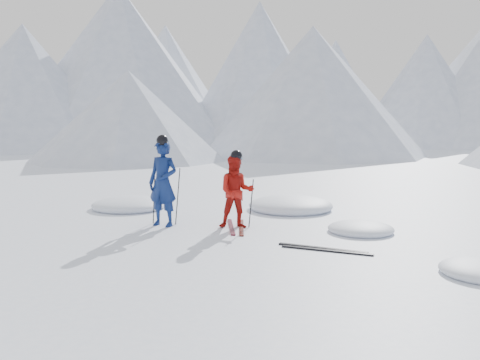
# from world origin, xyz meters

# --- Properties ---
(ground) EXTENTS (160.00, 160.00, 0.00)m
(ground) POSITION_xyz_m (0.00, 0.00, 0.00)
(ground) COLOR white
(ground) RESTS_ON ground
(mountain_range) EXTENTS (106.15, 62.94, 15.53)m
(mountain_range) POSITION_xyz_m (5.71, 35.31, 6.72)
(mountain_range) COLOR #B2BCD1
(mountain_range) RESTS_ON ground
(skier_blue) EXTENTS (0.78, 0.58, 1.97)m
(skier_blue) POSITION_xyz_m (-3.55, 0.40, 0.98)
(skier_blue) COLOR navy
(skier_blue) RESTS_ON ground
(skier_red) EXTENTS (0.95, 0.84, 1.64)m
(skier_red) POSITION_xyz_m (-1.89, 0.66, 0.82)
(skier_red) COLOR #AA140D
(skier_red) RESTS_ON ground
(pole_blue_left) EXTENTS (0.13, 0.09, 1.31)m
(pole_blue_left) POSITION_xyz_m (-3.85, 0.55, 0.66)
(pole_blue_left) COLOR black
(pole_blue_left) RESTS_ON ground
(pole_blue_right) EXTENTS (0.13, 0.08, 1.31)m
(pole_blue_right) POSITION_xyz_m (-3.30, 0.65, 0.66)
(pole_blue_right) COLOR black
(pole_blue_right) RESTS_ON ground
(pole_red_left) EXTENTS (0.11, 0.09, 1.09)m
(pole_red_left) POSITION_xyz_m (-2.19, 0.91, 0.55)
(pole_red_left) COLOR black
(pole_red_left) RESTS_ON ground
(pole_red_right) EXTENTS (0.11, 0.08, 1.09)m
(pole_red_right) POSITION_xyz_m (-1.59, 0.81, 0.55)
(pole_red_right) COLOR black
(pole_red_right) RESTS_ON ground
(ski_worn_left) EXTENTS (0.68, 1.62, 0.03)m
(ski_worn_left) POSITION_xyz_m (-2.01, 0.66, 0.01)
(ski_worn_left) COLOR black
(ski_worn_left) RESTS_ON ground
(ski_worn_right) EXTENTS (0.57, 1.66, 0.03)m
(ski_worn_right) POSITION_xyz_m (-1.77, 0.66, 0.01)
(ski_worn_right) COLOR black
(ski_worn_right) RESTS_ON ground
(ski_loose_a) EXTENTS (1.69, 0.35, 0.03)m
(ski_loose_a) POSITION_xyz_m (0.21, -0.72, 0.01)
(ski_loose_a) COLOR black
(ski_loose_a) RESTS_ON ground
(ski_loose_b) EXTENTS (1.70, 0.29, 0.03)m
(ski_loose_b) POSITION_xyz_m (0.31, -0.87, 0.01)
(ski_loose_b) COLOR black
(ski_loose_b) RESTS_ON ground
(snow_lumps) EXTENTS (9.94, 6.77, 0.50)m
(snow_lumps) POSITION_xyz_m (-1.97, 2.26, 0.00)
(snow_lumps) COLOR white
(snow_lumps) RESTS_ON ground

